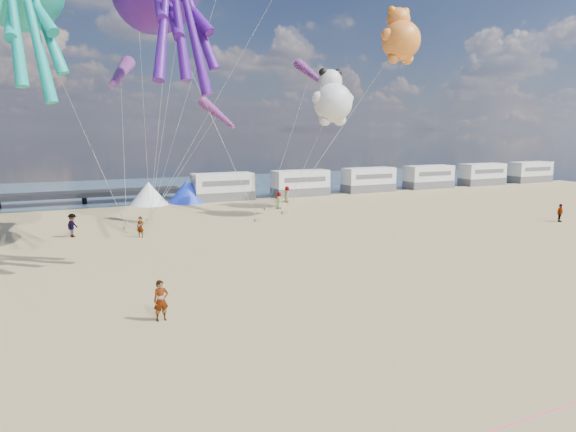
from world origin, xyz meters
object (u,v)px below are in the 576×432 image
Objects in this scene: motorhome_0 at (223,187)px; windsock_mid at (310,73)px; kite_panda at (333,103)px; standing_person at (161,301)px; beachgoer_5 at (140,227)px; sandbag_d at (267,209)px; beachgoer_2 at (72,225)px; sandbag_e at (150,219)px; motorhome_5 at (530,172)px; tent_blue at (187,191)px; motorhome_1 at (300,183)px; windsock_right at (218,114)px; kite_teddy_orange at (401,41)px; beachgoer_0 at (287,194)px; beachgoer_6 at (279,200)px; motorhome_3 at (429,177)px; motorhome_2 at (369,180)px; sandbag_a at (127,228)px; windsock_left at (121,73)px; motorhome_4 at (482,174)px; beachgoer_3 at (560,213)px; sandbag_c at (284,213)px; tent_white at (149,193)px; sandbag_b at (258,220)px.

windsock_mid is at bearing -62.73° from motorhome_0.
standing_person is at bearing -116.40° from kite_panda.
sandbag_d is at bearing 74.08° from beachgoer_5.
beachgoer_2 reaches higher than sandbag_e.
motorhome_5 is 51.50m from tent_blue.
windsock_right reaches higher than motorhome_1.
kite_teddy_orange reaches higher than kite_panda.
beachgoer_0 is 1.05× the size of beachgoer_6.
sandbag_e is at bearing -170.60° from motorhome_5.
motorhome_3 is 53.63m from standing_person.
motorhome_2 is 28.50m from motorhome_5.
standing_person is 17.27m from beachgoer_5.
sandbag_e is (2.36, 3.25, 0.00)m from sandbag_a.
kite_teddy_orange reaches higher than windsock_left.
windsock_mid reaches higher than motorhome_2.
motorhome_4 is at bearing 35.18° from windsock_left.
tent_blue is 2.37× the size of standing_person.
motorhome_0 is 1.03× the size of windsock_left.
motorhome_0 is at bearing 97.88° from beachgoer_5.
tent_blue is 35.68m from beachgoer_3.
motorhome_1 is 13.20× the size of sandbag_a.
kite_teddy_orange is at bearing 25.66° from kite_panda.
kite_panda is at bearing 136.01° from beachgoer_3.
sandbag_a is (-49.94, -12.69, -1.39)m from motorhome_4.
windsock_mid reaches higher than motorhome_3.
motorhome_1 and motorhome_4 have the same top height.
sandbag_c is (15.71, 22.43, -0.73)m from standing_person.
motorhome_2 is 1.65× the size of tent_white.
windsock_left is (3.80, -0.75, 10.73)m from beachgoer_2.
sandbag_d is 12.11m from kite_panda.
sandbag_c is at bearing 154.08° from kite_panda.
sandbag_b and sandbag_e have the same top height.
windsock_left is (-31.09, -14.97, 10.10)m from motorhome_2.
sandbag_c is 1.00× the size of sandbag_e.
sandbag_e is (-57.07, -9.45, -1.39)m from motorhome_5.
beachgoer_3 is 0.35× the size of windsock_right.
beachgoer_0 is (-41.73, -4.29, -0.63)m from motorhome_5.
tent_blue is at bearing 150.25° from kite_teddy_orange.
sandbag_e is at bearing 120.17° from windsock_right.
windsock_left is at bearing 157.39° from beachgoer_5.
beachgoer_6 is at bearing 8.88° from sandbag_d.
beachgoer_5 reaches higher than sandbag_a.
sandbag_d is at bearing -169.64° from motorhome_5.
beachgoer_0 is (19.12, 29.24, 0.02)m from standing_person.
sandbag_a is 21.58m from windsock_mid.
windsock_mid is at bearing -48.00° from tent_blue.
beachgoer_5 is (4.43, -2.14, -0.10)m from beachgoer_2.
windsock_right reaches higher than beachgoer_6.
motorhome_4 is 53.24m from windsock_left.
windsock_right is (-42.59, -13.55, 7.42)m from motorhome_4.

